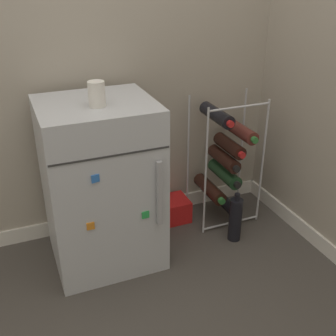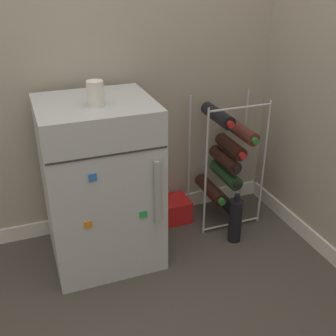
{
  "view_description": "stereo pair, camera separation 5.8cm",
  "coord_description": "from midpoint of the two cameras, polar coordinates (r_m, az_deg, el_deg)",
  "views": [
    {
      "loc": [
        -0.6,
        -1.55,
        1.45
      ],
      "look_at": [
        0.17,
        0.35,
        0.43
      ],
      "focal_mm": 45.0,
      "sensor_mm": 36.0,
      "label": 1
    },
    {
      "loc": [
        -0.55,
        -1.57,
        1.45
      ],
      "look_at": [
        0.17,
        0.35,
        0.43
      ],
      "focal_mm": 45.0,
      "sensor_mm": 36.0,
      "label": 2
    }
  ],
  "objects": [
    {
      "name": "ground_plane",
      "position": [
        2.2,
        -1.51,
        -14.66
      ],
      "size": [
        14.0,
        14.0,
        0.0
      ],
      "primitive_type": "plane",
      "color": "#423D38"
    },
    {
      "name": "wall_back",
      "position": [
        2.27,
        -7.95,
        20.93
      ],
      "size": [
        6.8,
        0.07,
        2.5
      ],
      "color": "#9E9384",
      "rests_on": "ground_plane"
    },
    {
      "name": "mini_fridge",
      "position": [
        2.15,
        -9.75,
        -2.27
      ],
      "size": [
        0.54,
        0.52,
        0.86
      ],
      "color": "#B7BABF",
      "rests_on": "ground_plane"
    },
    {
      "name": "wine_rack",
      "position": [
        2.48,
        6.95,
        1.14
      ],
      "size": [
        0.38,
        0.33,
        0.77
      ],
      "color": "#B2B2B7",
      "rests_on": "ground_plane"
    },
    {
      "name": "soda_box",
      "position": [
        2.59,
        -0.9,
        -5.79
      ],
      "size": [
        0.27,
        0.18,
        0.14
      ],
      "color": "red",
      "rests_on": "ground_plane"
    },
    {
      "name": "fridge_top_cup",
      "position": [
        1.9,
        -10.52,
        9.83
      ],
      "size": [
        0.07,
        0.07,
        0.11
      ],
      "color": "silver",
      "rests_on": "mini_fridge"
    },
    {
      "name": "loose_bottle_floor",
      "position": [
        2.41,
        8.41,
        -6.87
      ],
      "size": [
        0.07,
        0.07,
        0.3
      ],
      "color": "black",
      "rests_on": "ground_plane"
    }
  ]
}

